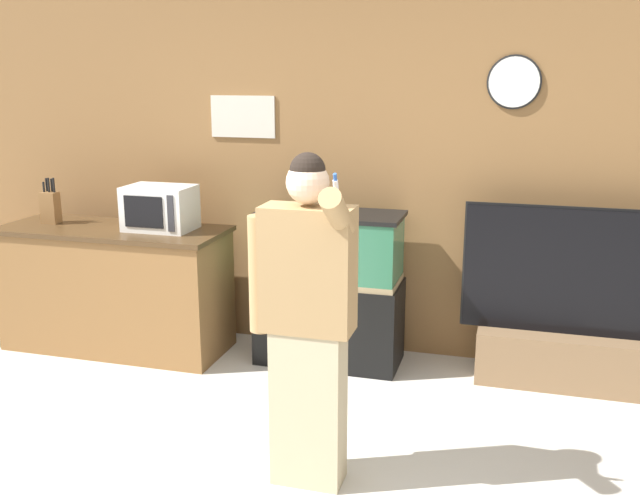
{
  "coord_description": "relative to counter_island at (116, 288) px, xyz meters",
  "views": [
    {
      "loc": [
        1.26,
        -2.53,
        2.05
      ],
      "look_at": [
        0.17,
        1.29,
        1.05
      ],
      "focal_mm": 40.0,
      "sensor_mm": 36.0,
      "label": 1
    }
  ],
  "objects": [
    {
      "name": "microwave",
      "position": [
        0.38,
        0.04,
        0.62
      ],
      "size": [
        0.48,
        0.34,
        0.32
      ],
      "color": "white",
      "rests_on": "counter_island"
    },
    {
      "name": "tv_on_stand",
      "position": [
        3.31,
        0.23,
        -0.12
      ],
      "size": [
        1.56,
        0.4,
        1.21
      ],
      "color": "brown",
      "rests_on": "ground_plane"
    },
    {
      "name": "knife_block",
      "position": [
        -0.53,
        0.02,
        0.59
      ],
      "size": [
        0.13,
        0.09,
        0.35
      ],
      "color": "brown",
      "rests_on": "counter_island"
    },
    {
      "name": "counter_island",
      "position": [
        0.0,
        0.0,
        0.0
      ],
      "size": [
        1.7,
        0.67,
        0.93
      ],
      "color": "brown",
      "rests_on": "ground_plane"
    },
    {
      "name": "person_standing",
      "position": [
        1.91,
        -1.36,
        0.41
      ],
      "size": [
        0.53,
        0.4,
        1.69
      ],
      "color": "#BCAD89",
      "rests_on": "ground_plane"
    },
    {
      "name": "aquarium_on_stand",
      "position": [
        1.61,
        0.17,
        0.08
      ],
      "size": [
        1.02,
        0.47,
        1.1
      ],
      "color": "black",
      "rests_on": "ground_plane"
    },
    {
      "name": "wall_back_paneled",
      "position": [
        1.62,
        0.54,
        0.84
      ],
      "size": [
        10.0,
        0.08,
        2.6
      ],
      "color": "olive",
      "rests_on": "ground_plane"
    }
  ]
}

